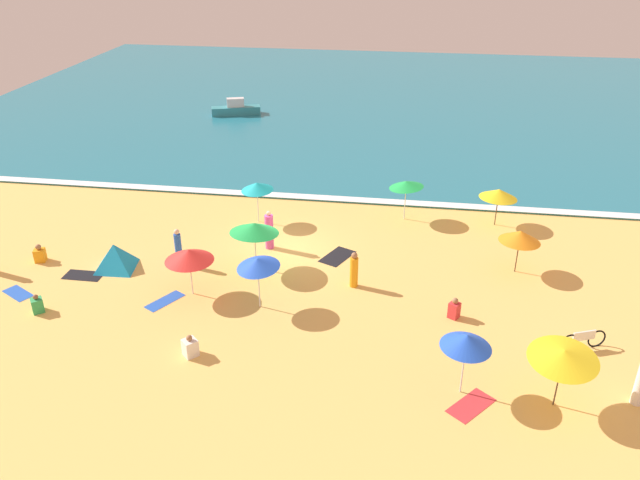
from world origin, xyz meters
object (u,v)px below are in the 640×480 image
(beachgoer_0, at_px, (269,231))
(beach_tent, at_px, (115,256))
(beachgoer_6, at_px, (354,270))
(beach_umbrella_8, at_px, (520,236))
(beach_umbrella_7, at_px, (499,194))
(beachgoer_5, at_px, (454,309))
(beach_umbrella_6, at_px, (258,263))
(beachgoer_1, at_px, (190,347))
(beachgoer_4, at_px, (37,305))
(beach_umbrella_2, at_px, (189,255))
(beach_umbrella_1, at_px, (254,228))
(small_boat_0, at_px, (236,109))
(parked_bicycle, at_px, (583,340))
(beach_umbrella_3, at_px, (257,187))
(beach_umbrella_0, at_px, (467,341))
(beach_umbrella_5, at_px, (564,355))
(beachgoer_2, at_px, (178,248))
(beach_umbrella_4, at_px, (406,184))
(beachgoer_3, at_px, (40,254))

(beachgoer_0, bearing_deg, beach_tent, -155.71)
(beachgoer_6, bearing_deg, beach_umbrella_8, 18.41)
(beach_umbrella_7, bearing_deg, beachgoer_5, -105.09)
(beach_umbrella_6, height_order, beachgoer_1, beach_umbrella_6)
(beach_umbrella_7, relative_size, beachgoer_4, 3.31)
(beachgoer_1, relative_size, beachgoer_4, 1.09)
(beach_umbrella_2, relative_size, beach_umbrella_6, 0.85)
(beach_umbrella_1, distance_m, beach_umbrella_6, 3.14)
(beachgoer_6, distance_m, small_boat_0, 27.03)
(beach_umbrella_6, xyz_separation_m, parked_bicycle, (12.11, -0.96, -1.61))
(beachgoer_4, bearing_deg, beach_umbrella_3, 54.84)
(beach_umbrella_0, relative_size, beach_umbrella_8, 0.92)
(beach_umbrella_3, height_order, beachgoer_1, beach_umbrella_3)
(beach_umbrella_3, bearing_deg, beachgoer_5, -37.76)
(beach_umbrella_1, relative_size, beach_umbrella_5, 1.16)
(beachgoer_4, bearing_deg, beachgoer_5, 7.14)
(beach_umbrella_5, relative_size, beachgoer_4, 3.20)
(beach_umbrella_8, relative_size, beachgoer_2, 1.42)
(parked_bicycle, xyz_separation_m, beachgoer_0, (-12.83, 5.96, 0.50))
(beach_umbrella_2, bearing_deg, parked_bicycle, -5.68)
(beach_umbrella_5, height_order, beachgoer_5, beach_umbrella_5)
(beach_umbrella_3, bearing_deg, beachgoer_6, -45.82)
(beachgoer_0, bearing_deg, beachgoer_5, -29.10)
(beach_tent, height_order, beachgoer_0, beachgoer_0)
(beach_umbrella_6, xyz_separation_m, beachgoer_0, (-0.72, 5.00, -1.11))
(beach_umbrella_8, bearing_deg, beachgoer_6, -161.59)
(beachgoer_5, relative_size, beachgoer_6, 0.55)
(beach_umbrella_4, bearing_deg, beachgoer_5, -76.07)
(beach_umbrella_4, relative_size, beachgoer_3, 2.58)
(beachgoer_2, xyz_separation_m, beachgoer_6, (7.87, -0.67, -0.10))
(beach_umbrella_6, relative_size, beach_tent, 1.02)
(beachgoer_4, bearing_deg, beachgoer_6, 17.44)
(beachgoer_1, height_order, beachgoer_6, beachgoer_6)
(beach_umbrella_2, xyz_separation_m, beachgoer_4, (-5.58, -2.20, -1.48))
(beach_tent, xyz_separation_m, beachgoer_5, (14.65, -1.79, -0.19))
(beachgoer_4, xyz_separation_m, small_boat_0, (0.31, 28.13, 0.21))
(beach_umbrella_7, bearing_deg, beach_umbrella_2, -146.36)
(beach_tent, bearing_deg, small_boat_0, 92.81)
(beach_umbrella_5, bearing_deg, beach_umbrella_2, 160.74)
(beach_umbrella_6, height_order, beachgoer_3, beach_umbrella_6)
(beach_umbrella_6, bearing_deg, beach_umbrella_8, 23.01)
(parked_bicycle, bearing_deg, beach_umbrella_5, -115.41)
(beach_umbrella_8, relative_size, beachgoer_4, 3.22)
(beachgoer_6, bearing_deg, beachgoer_4, -162.56)
(beachgoer_5, height_order, small_boat_0, small_boat_0)
(beachgoer_6, bearing_deg, beach_umbrella_7, 47.45)
(parked_bicycle, relative_size, beachgoer_2, 0.97)
(beachgoer_5, bearing_deg, beach_umbrella_8, 55.42)
(beachgoer_0, distance_m, beachgoer_2, 4.23)
(beach_umbrella_4, relative_size, beach_umbrella_5, 0.87)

